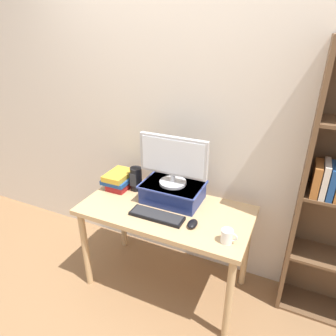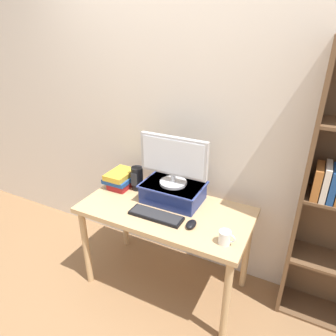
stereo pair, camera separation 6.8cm
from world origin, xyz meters
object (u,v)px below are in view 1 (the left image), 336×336
(computer_monitor, at_px, (172,159))
(book_stack, at_px, (119,180))
(keyboard, at_px, (157,216))
(desk_speaker, at_px, (136,179))
(computer_mouse, at_px, (193,224))
(coffee_mug, at_px, (227,236))
(desk, at_px, (166,219))
(riser_box, at_px, (172,191))

(computer_monitor, bearing_deg, book_stack, 179.10)
(computer_monitor, xyz_separation_m, keyboard, (-0.00, -0.25, -0.33))
(desk_speaker, bearing_deg, computer_mouse, -24.84)
(keyboard, height_order, book_stack, book_stack)
(keyboard, height_order, coffee_mug, coffee_mug)
(desk, xyz_separation_m, keyboard, (-0.01, -0.13, 0.10))
(coffee_mug, bearing_deg, keyboard, 173.89)
(book_stack, relative_size, desk_speaker, 1.32)
(book_stack, bearing_deg, computer_mouse, -18.76)
(desk, height_order, coffee_mug, coffee_mug)
(computer_monitor, height_order, desk_speaker, computer_monitor)
(desk, xyz_separation_m, book_stack, (-0.48, 0.13, 0.16))
(keyboard, distance_m, coffee_mug, 0.51)
(keyboard, relative_size, desk_speaker, 2.01)
(desk, relative_size, computer_mouse, 11.94)
(computer_monitor, relative_size, keyboard, 1.33)
(coffee_mug, bearing_deg, riser_box, 148.65)
(computer_mouse, height_order, coffee_mug, coffee_mug)
(desk, relative_size, riser_box, 2.74)
(computer_mouse, bearing_deg, coffee_mug, -14.64)
(keyboard, distance_m, desk_speaker, 0.44)
(computer_monitor, bearing_deg, riser_box, 90.00)
(computer_monitor, bearing_deg, coffee_mug, -31.23)
(book_stack, bearing_deg, coffee_mug, -17.73)
(desk_speaker, bearing_deg, desk, -24.90)
(riser_box, relative_size, book_stack, 1.78)
(desk, xyz_separation_m, coffee_mug, (0.50, -0.18, 0.13))
(coffee_mug, xyz_separation_m, desk_speaker, (-0.84, 0.34, 0.05))
(keyboard, bearing_deg, coffee_mug, -6.11)
(desk, distance_m, computer_mouse, 0.30)
(computer_mouse, height_order, book_stack, book_stack)
(keyboard, bearing_deg, book_stack, 151.27)
(book_stack, xyz_separation_m, coffee_mug, (0.99, -0.32, -0.02))
(computer_monitor, height_order, keyboard, computer_monitor)
(desk, relative_size, coffee_mug, 11.99)
(coffee_mug, bearing_deg, desk_speaker, 158.06)
(desk, relative_size, book_stack, 4.88)
(computer_monitor, xyz_separation_m, coffee_mug, (0.51, -0.31, -0.30))
(riser_box, xyz_separation_m, keyboard, (-0.00, -0.25, -0.06))
(desk, relative_size, computer_monitor, 2.41)
(riser_box, bearing_deg, book_stack, 179.27)
(computer_mouse, relative_size, book_stack, 0.41)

